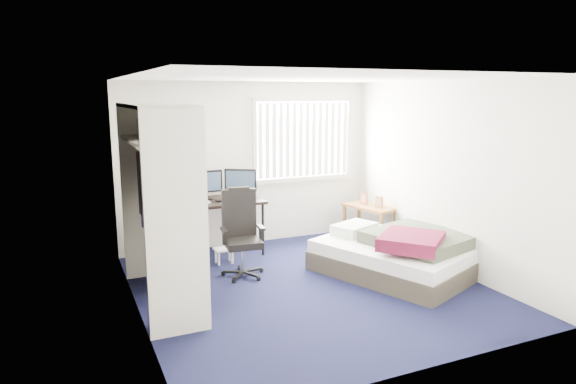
% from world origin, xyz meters
% --- Properties ---
extents(ground, '(4.20, 4.20, 0.00)m').
position_xyz_m(ground, '(0.00, 0.00, 0.00)').
color(ground, black).
rests_on(ground, ground).
extents(room_shell, '(4.20, 4.20, 4.20)m').
position_xyz_m(room_shell, '(0.00, 0.00, 1.51)').
color(room_shell, silver).
rests_on(room_shell, ground).
extents(window_assembly, '(1.72, 0.09, 1.32)m').
position_xyz_m(window_assembly, '(0.90, 2.04, 1.60)').
color(window_assembly, white).
rests_on(window_assembly, ground).
extents(closet, '(0.64, 1.84, 2.22)m').
position_xyz_m(closet, '(-1.67, 0.27, 1.35)').
color(closet, beige).
rests_on(closet, ground).
extents(desk, '(1.64, 0.77, 1.27)m').
position_xyz_m(desk, '(-0.81, 1.75, 0.83)').
color(desk, black).
rests_on(desk, ground).
extents(office_chair, '(0.59, 0.59, 1.14)m').
position_xyz_m(office_chair, '(-0.60, 0.77, 0.44)').
color(office_chair, black).
rests_on(office_chair, ground).
extents(footstool, '(0.27, 0.21, 0.22)m').
position_xyz_m(footstool, '(-0.68, 1.29, 0.17)').
color(footstool, white).
rests_on(footstool, ground).
extents(nightstand, '(0.63, 0.92, 0.76)m').
position_xyz_m(nightstand, '(1.75, 1.38, 0.51)').
color(nightstand, brown).
rests_on(nightstand, ground).
extents(bed, '(2.02, 2.28, 0.63)m').
position_xyz_m(bed, '(1.28, -0.04, 0.27)').
color(bed, '#383228').
rests_on(bed, ground).
extents(pine_box, '(0.38, 0.30, 0.27)m').
position_xyz_m(pine_box, '(-1.65, -0.32, 0.13)').
color(pine_box, tan).
rests_on(pine_box, ground).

